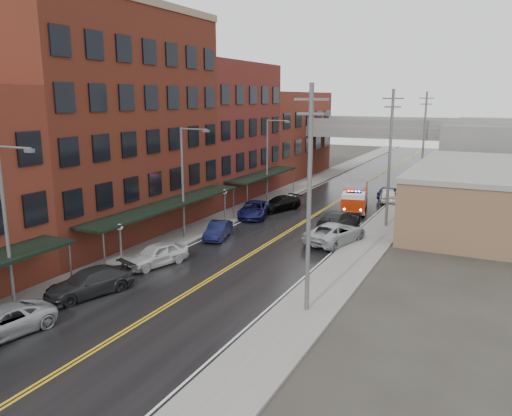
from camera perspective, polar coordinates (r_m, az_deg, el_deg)
The scene contains 31 objects.
road at distance 43.24m, azimuth 3.83°, elevation -2.62°, with size 11.00×160.00×0.02m, color black.
sidewalk_left at distance 46.39m, azimuth -4.53°, elevation -1.50°, with size 3.00×160.00×0.15m, color slate.
sidewalk_right at distance 41.12m, azimuth 13.29°, elevation -3.64°, with size 3.00×160.00×0.15m, color slate.
curb_left at distance 45.59m, azimuth -2.74°, elevation -1.72°, with size 0.30×160.00×0.15m, color gray.
curb_right at distance 41.49m, azimuth 11.07°, elevation -3.39°, with size 0.30×160.00×0.15m, color gray.
brick_building_b at distance 43.05m, azimuth -16.58°, elevation 8.97°, with size 9.00×20.00×18.00m, color #5D2118.
brick_building_c at distance 57.23m, azimuth -4.47°, elevation 8.70°, with size 9.00×15.00×15.00m, color maroon.
brick_building_far at distance 72.91m, azimuth 2.64°, elevation 8.36°, with size 9.00×20.00×12.00m, color maroon.
tan_building at distance 49.43m, azimuth 25.99°, elevation 1.01°, with size 14.00×22.00×5.00m, color brown.
awning_1 at distance 40.16m, azimuth -9.93°, elevation 0.41°, with size 2.60×18.00×3.09m.
awning_2 at distance 55.01m, azimuth 0.84°, elevation 3.85°, with size 2.60×13.00×3.09m.
globe_lamp_1 at distance 34.36m, azimuth -15.27°, elevation -3.07°, with size 0.44×0.44×3.12m.
globe_lamp_2 at distance 45.46m, azimuth -3.60°, elevation 1.12°, with size 0.44×0.44×3.12m.
street_lamp_0 at distance 28.52m, azimuth -26.45°, elevation -1.16°, with size 2.64×0.22×9.00m.
street_lamp_1 at distance 40.03m, azimuth -8.11°, elevation 3.63°, with size 2.64×0.22×9.00m.
street_lamp_2 at distance 53.87m, azimuth 1.53°, elevation 6.02°, with size 2.64×0.22×9.00m.
utility_pole_0 at distance 25.64m, azimuth 6.10°, elevation 1.25°, with size 1.80×0.24×12.00m.
utility_pole_1 at distance 44.76m, azimuth 15.04°, elevation 5.71°, with size 1.80×0.24×12.00m.
utility_pole_2 at distance 64.41m, azimuth 18.62°, elevation 7.45°, with size 1.80×0.24×12.00m.
overpass at distance 72.58m, azimuth 13.70°, elevation 7.99°, with size 40.00×10.00×7.50m.
fire_truck at distance 51.65m, azimuth 11.25°, elevation 1.27°, with size 4.00×7.49×2.62m.
parked_car_left_2 at distance 27.45m, azimuth -27.20°, elevation -11.63°, with size 2.32×5.04×1.40m, color #989B9F.
parked_car_left_3 at distance 30.90m, azimuth -18.50°, elevation -8.08°, with size 2.12×5.22×1.52m, color #252628.
parked_car_left_4 at distance 34.94m, azimuth -11.28°, elevation -5.23°, with size 1.83×4.56×1.55m, color silver.
parked_car_left_5 at distance 40.87m, azimuth -4.36°, elevation -2.55°, with size 1.45×4.15×1.37m, color black.
parked_car_left_6 at distance 47.90m, azimuth -0.22°, elevation -0.17°, with size 2.52×5.46×1.52m, color #121446.
parked_car_left_7 at distance 50.83m, azimuth 2.76°, elevation 0.52°, with size 2.03×4.98×1.45m, color black.
parked_car_right_0 at distance 39.88m, azimuth 9.06°, elevation -2.83°, with size 2.76×5.98×1.66m, color #A5A9AD.
parked_car_right_1 at distance 44.32m, azimuth 9.47°, elevation -1.32°, with size 2.28×5.61×1.63m, color black.
parked_car_right_2 at distance 56.87m, azimuth 14.81°, elevation 1.47°, with size 1.85×4.60×1.57m, color white.
parked_car_right_3 at distance 58.43m, azimuth 15.12°, elevation 1.64°, with size 1.45×4.15×1.37m, color black.
Camera 1 is at (15.80, -8.64, 11.29)m, focal length 35.00 mm.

